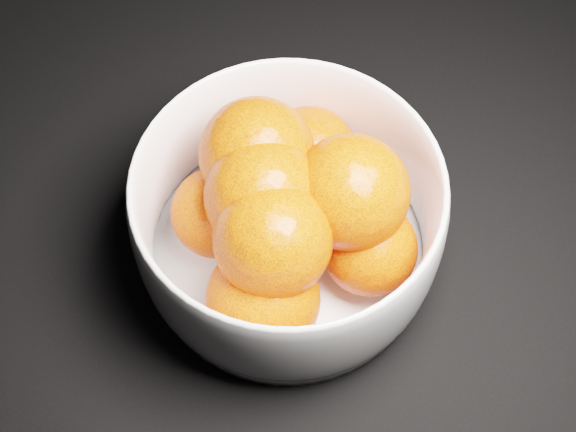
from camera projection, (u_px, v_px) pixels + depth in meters
bowl at (288, 220)px, 0.54m from camera, size 0.21×0.21×0.10m
orange_pile at (287, 210)px, 0.52m from camera, size 0.16×0.15×0.11m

